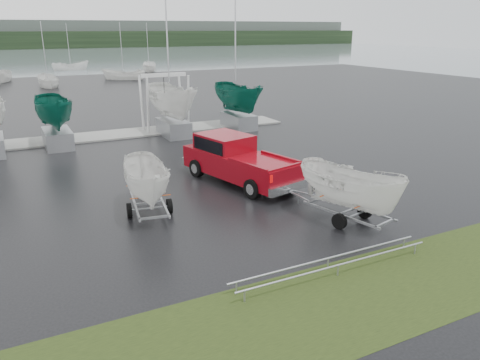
# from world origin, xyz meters

# --- Properties ---
(ground_plane) EXTENTS (120.00, 120.00, 0.00)m
(ground_plane) POSITION_xyz_m (0.00, 0.00, 0.00)
(ground_plane) COLOR black
(ground_plane) RESTS_ON ground
(lake) EXTENTS (300.00, 300.00, 0.00)m
(lake) POSITION_xyz_m (0.00, 100.00, -0.01)
(lake) COLOR slate
(lake) RESTS_ON ground
(grass_verge) EXTENTS (40.00, 40.00, 0.00)m
(grass_verge) POSITION_xyz_m (0.00, -11.00, 0.00)
(grass_verge) COLOR black
(grass_verge) RESTS_ON ground
(dock) EXTENTS (30.00, 3.00, 0.12)m
(dock) POSITION_xyz_m (0.00, 13.00, 0.05)
(dock) COLOR #979892
(dock) RESTS_ON ground
(treeline) EXTENTS (300.00, 8.00, 6.00)m
(treeline) POSITION_xyz_m (0.00, 170.00, 3.00)
(treeline) COLOR black
(treeline) RESTS_ON ground
(far_hill) EXTENTS (300.00, 6.00, 10.00)m
(far_hill) POSITION_xyz_m (0.00, 178.00, 5.00)
(far_hill) COLOR #4C5651
(far_hill) RESTS_ON ground
(pickup_truck) EXTENTS (3.73, 6.92, 2.19)m
(pickup_truck) POSITION_xyz_m (5.33, 0.04, 1.14)
(pickup_truck) COLOR maroon
(pickup_truck) RESTS_ON ground
(trailer_hitched) EXTENTS (2.16, 3.78, 5.22)m
(trailer_hitched) POSITION_xyz_m (6.96, -6.59, 2.82)
(trailer_hitched) COLOR #95979D
(trailer_hitched) RESTS_ON ground
(trailer_parked) EXTENTS (1.98, 3.74, 5.07)m
(trailer_parked) POSITION_xyz_m (0.30, -2.27, 2.75)
(trailer_parked) COLOR #95979D
(trailer_parked) RESTS_ON ground
(boat_hoist) EXTENTS (3.30, 2.18, 4.12)m
(boat_hoist) POSITION_xyz_m (6.04, 13.00, 2.67)
(boat_hoist) COLOR silver
(boat_hoist) RESTS_ON ground
(keelboat_1) EXTENTS (2.16, 3.20, 6.83)m
(keelboat_1) POSITION_xyz_m (-1.64, 11.20, 3.38)
(keelboat_1) COLOR #95979D
(keelboat_1) RESTS_ON ground
(keelboat_2) EXTENTS (2.51, 3.20, 10.68)m
(keelboat_2) POSITION_xyz_m (5.95, 11.00, 3.99)
(keelboat_2) COLOR #95979D
(keelboat_2) RESTS_ON ground
(keelboat_3) EXTENTS (2.28, 3.20, 10.44)m
(keelboat_3) POSITION_xyz_m (11.16, 11.30, 3.60)
(keelboat_3) COLOR #95979D
(keelboat_3) RESTS_ON ground
(mast_rack_2) EXTENTS (7.00, 0.56, 0.06)m
(mast_rack_2) POSITION_xyz_m (4.00, -9.50, 0.35)
(mast_rack_2) COLOR #95979D
(mast_rack_2) RESTS_ON ground
(moored_boat_1) EXTENTS (2.45, 2.51, 11.17)m
(moored_boat_1) POSITION_xyz_m (1.00, 45.20, 0.01)
(moored_boat_1) COLOR silver
(moored_boat_1) RESTS_ON ground
(moored_boat_2) EXTENTS (3.37, 3.35, 11.20)m
(moored_boat_2) POSITION_xyz_m (11.71, 49.83, 0.01)
(moored_boat_2) COLOR silver
(moored_boat_2) RESTS_ON ground
(moored_boat_3) EXTENTS (2.98, 3.02, 11.16)m
(moored_boat_3) POSITION_xyz_m (19.05, 61.88, 0.01)
(moored_boat_3) COLOR silver
(moored_boat_3) RESTS_ON ground
(moored_boat_5) EXTENTS (2.51, 2.45, 11.20)m
(moored_boat_5) POSITION_xyz_m (7.16, 70.32, 0.01)
(moored_boat_5) COLOR silver
(moored_boat_5) RESTS_ON ground
(moored_boat_6) EXTENTS (3.12, 3.17, 11.38)m
(moored_boat_6) POSITION_xyz_m (-4.29, 54.55, 0.00)
(moored_boat_6) COLOR silver
(moored_boat_6) RESTS_ON ground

